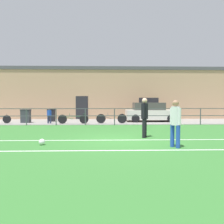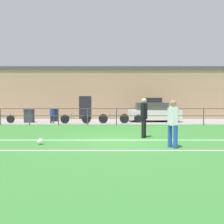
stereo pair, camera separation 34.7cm
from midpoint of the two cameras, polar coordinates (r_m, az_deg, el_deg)
name	(u,v)px [view 2 (the right image)]	position (r m, az deg, el deg)	size (l,w,h in m)	color
ground	(118,140)	(9.45, 2.67, -7.26)	(60.00, 44.00, 0.04)	#387A33
field_line_touchline	(118,140)	(9.41, 2.68, -7.17)	(36.00, 0.11, 0.00)	white
field_line_hash	(120,150)	(7.47, 3.48, -9.78)	(36.00, 0.11, 0.00)	white
pavement_strip	(115,122)	(17.88, 1.27, -2.45)	(48.00, 5.00, 0.02)	gray
perimeter_fence	(115,114)	(15.33, 1.52, -0.54)	(36.07, 0.07, 1.15)	#474C51
clubhouse_facade	(114,93)	(21.52, 1.01, 4.81)	(28.00, 2.56, 4.79)	tan
player_goalkeeper	(143,115)	(10.05, 8.87, -0.81)	(0.31, 0.46, 1.77)	black
player_striker	(172,121)	(8.06, 16.22, -2.16)	(0.30, 0.40, 1.67)	blue
soccer_ball_match	(39,142)	(8.81, -17.06, -7.23)	(0.23, 0.23, 0.23)	white
spectator_child	(51,114)	(16.88, -14.79, -0.60)	(0.31, 0.20, 1.15)	#232D4C
parked_car_red	(152,112)	(18.15, 10.75, -0.12)	(4.02, 1.92, 1.50)	silver
bicycle_parked_0	(113,118)	(16.30, 0.78, -1.66)	(2.23, 0.04, 0.77)	black
bicycle_parked_2	(74,119)	(16.34, -8.98, -1.74)	(2.20, 0.04, 0.75)	black
trash_bin_0	(53,115)	(18.60, -14.24, -0.77)	(0.57, 0.48, 0.98)	black
trash_bin_1	(28,116)	(18.06, -20.16, -0.92)	(0.67, 0.57, 1.00)	#33383D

